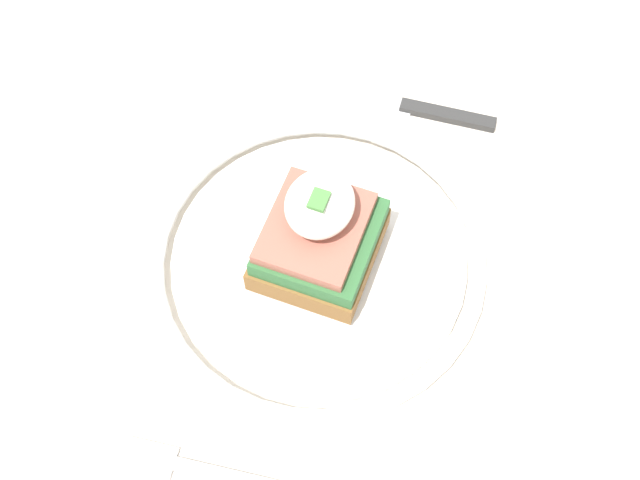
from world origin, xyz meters
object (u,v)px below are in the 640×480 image
object	(u,v)px
sandwich	(320,232)
fork	(217,474)
knife	(403,106)
plate	(320,257)
napkin	(634,85)

from	to	relation	value
sandwich	fork	world-z (taller)	sandwich
knife	plate	bearing A→B (deg)	174.81
sandwich	fork	distance (m)	0.18
plate	fork	xyz separation A→B (m)	(-0.18, 0.01, -0.01)
sandwich	knife	xyz separation A→B (m)	(0.16, -0.02, -0.04)
knife	napkin	size ratio (longest dim) A/B	1.70
sandwich	knife	distance (m)	0.17
plate	knife	size ratio (longest dim) A/B	1.32
plate	sandwich	distance (m)	0.04
fork	knife	distance (m)	0.34
plate	sandwich	size ratio (longest dim) A/B	2.80
sandwich	fork	bearing A→B (deg)	177.36
plate	knife	world-z (taller)	plate
sandwich	napkin	size ratio (longest dim) A/B	0.80
sandwich	knife	size ratio (longest dim) A/B	0.47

